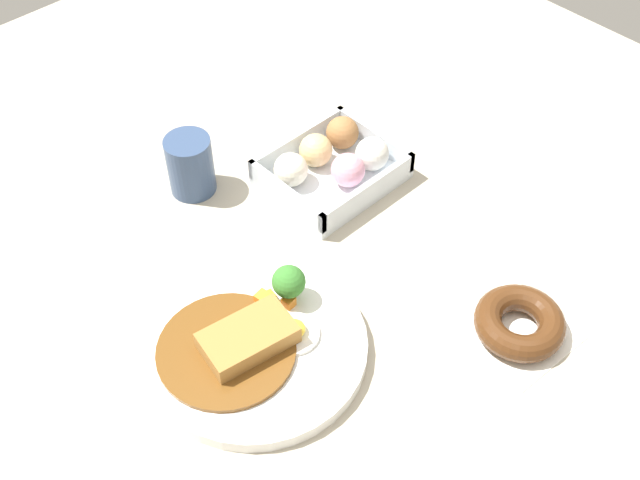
% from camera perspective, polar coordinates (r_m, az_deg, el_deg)
% --- Properties ---
extents(ground_plane, '(1.60, 1.60, 0.00)m').
position_cam_1_polar(ground_plane, '(0.95, -2.20, -4.94)').
color(ground_plane, '#B2A893').
extents(curry_plate, '(0.26, 0.26, 0.07)m').
position_cam_1_polar(curry_plate, '(0.90, -4.76, -7.45)').
color(curry_plate, white).
rests_on(curry_plate, ground_plane).
extents(donut_box, '(0.18, 0.15, 0.06)m').
position_cam_1_polar(donut_box, '(1.09, 0.94, 5.56)').
color(donut_box, silver).
rests_on(donut_box, ground_plane).
extents(chocolate_ring_donut, '(0.13, 0.13, 0.03)m').
position_cam_1_polar(chocolate_ring_donut, '(0.94, 14.28, -5.89)').
color(chocolate_ring_donut, white).
rests_on(chocolate_ring_donut, ground_plane).
extents(coffee_mug, '(0.06, 0.06, 0.09)m').
position_cam_1_polar(coffee_mug, '(1.07, -9.40, 5.39)').
color(coffee_mug, '#33476B').
rests_on(coffee_mug, ground_plane).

